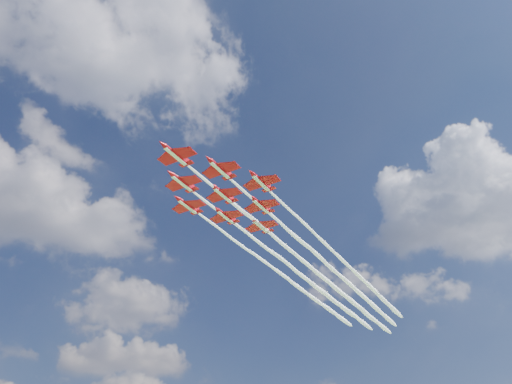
{
  "coord_description": "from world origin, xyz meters",
  "views": [
    {
      "loc": [
        -33.12,
        -113.98,
        11.23
      ],
      "look_at": [
        13.47,
        -4.12,
        87.7
      ],
      "focal_mm": 35.0,
      "sensor_mm": 36.0,
      "label": 1
    }
  ],
  "objects": [
    {
      "name": "jet_row3_starb",
      "position": [
        43.74,
        43.61,
        86.81
      ],
      "size": [
        100.0,
        74.94,
        2.97
      ],
      "rotation": [
        0.0,
        0.0,
        0.64
      ],
      "color": "#BA0A14"
    },
    {
      "name": "jet_row3_port",
      "position": [
        58.52,
        23.62,
        86.81
      ],
      "size": [
        100.0,
        74.94,
        2.97
      ],
      "rotation": [
        0.0,
        0.0,
        0.64
      ],
      "color": "#BA0A14"
    },
    {
      "name": "jet_row2_starb",
      "position": [
        38.82,
        32.24,
        86.81
      ],
      "size": [
        100.0,
        74.94,
        2.97
      ],
      "rotation": [
        0.0,
        0.0,
        0.64
      ],
      "color": "#BA0A14"
    },
    {
      "name": "jet_tail",
      "position": [
        68.36,
        46.37,
        86.81
      ],
      "size": [
        100.0,
        74.94,
        2.97
      ],
      "rotation": [
        0.0,
        0.0,
        0.64
      ],
      "color": "#BA0A14"
    },
    {
      "name": "jet_row2_port",
      "position": [
        46.21,
        22.25,
        86.81
      ],
      "size": [
        100.0,
        74.94,
        2.97
      ],
      "rotation": [
        0.0,
        0.0,
        0.64
      ],
      "color": "#BA0A14"
    },
    {
      "name": "jet_row4_port",
      "position": [
        63.44,
        34.99,
        86.81
      ],
      "size": [
        100.0,
        74.94,
        2.97
      ],
      "rotation": [
        0.0,
        0.0,
        0.64
      ],
      "color": "#BA0A14"
    },
    {
      "name": "jet_row4_starb",
      "position": [
        56.05,
        44.99,
        86.81
      ],
      "size": [
        100.0,
        74.94,
        2.97
      ],
      "rotation": [
        0.0,
        0.0,
        0.64
      ],
      "color": "#BA0A14"
    },
    {
      "name": "jet_row3_centre",
      "position": [
        51.13,
        33.62,
        86.81
      ],
      "size": [
        100.0,
        74.94,
        2.97
      ],
      "rotation": [
        0.0,
        0.0,
        0.64
      ],
      "color": "#BA0A14"
    },
    {
      "name": "jet_lead",
      "position": [
        33.9,
        20.87,
        86.81
      ],
      "size": [
        100.0,
        74.94,
        2.97
      ],
      "rotation": [
        0.0,
        0.0,
        0.64
      ],
      "color": "#BA0A14"
    }
  ]
}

